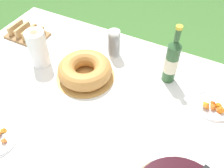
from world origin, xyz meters
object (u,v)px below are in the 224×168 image
at_px(bread_board, 27,34).
at_px(paper_towel_roll, 38,49).
at_px(cider_bottle_green, 172,61).
at_px(bundt_cake, 85,70).
at_px(snack_plate_near, 214,106).
at_px(cup_stack, 114,44).

bearing_deg(bread_board, paper_towel_roll, -33.84).
xyz_separation_m(cider_bottle_green, paper_towel_roll, (-0.71, -0.22, -0.02)).
xyz_separation_m(bundt_cake, paper_towel_roll, (-0.29, -0.02, 0.06)).
height_order(paper_towel_roll, bread_board, paper_towel_roll).
bearing_deg(paper_towel_roll, cider_bottle_green, 17.09).
height_order(bundt_cake, snack_plate_near, bundt_cake).
xyz_separation_m(bundt_cake, cider_bottle_green, (0.42, 0.20, 0.08)).
bearing_deg(paper_towel_roll, bundt_cake, 4.10).
relative_size(snack_plate_near, paper_towel_roll, 0.90).
bearing_deg(bundt_cake, snack_plate_near, 9.11).
height_order(bundt_cake, cup_stack, cup_stack).
relative_size(bundt_cake, bread_board, 1.27).
distance_m(cup_stack, bread_board, 0.61).
bearing_deg(cider_bottle_green, bread_board, -177.08).
bearing_deg(cider_bottle_green, cup_stack, 172.48).
relative_size(paper_towel_roll, bread_board, 0.85).
distance_m(cup_stack, cider_bottle_green, 0.37).
relative_size(bundt_cake, cider_bottle_green, 0.95).
xyz_separation_m(bundt_cake, bread_board, (-0.55, 0.15, -0.03)).
height_order(cider_bottle_green, snack_plate_near, cider_bottle_green).
distance_m(bundt_cake, cider_bottle_green, 0.47).
bearing_deg(cider_bottle_green, snack_plate_near, -17.66).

